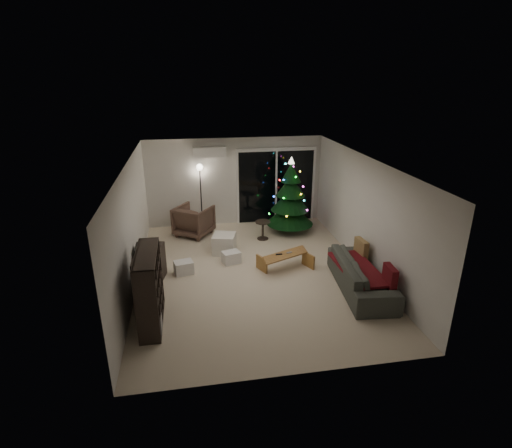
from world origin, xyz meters
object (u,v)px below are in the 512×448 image
at_px(media_cabinet, 148,270).
at_px(christmas_tree, 290,195).
at_px(coffee_table, 285,261).
at_px(armchair, 194,221).
at_px(sofa, 362,274).
at_px(bookshelf, 140,289).

relative_size(media_cabinet, christmas_tree, 0.58).
xyz_separation_m(coffee_table, christmas_tree, (0.66, 2.22, 0.87)).
bearing_deg(coffee_table, armchair, 105.01).
xyz_separation_m(media_cabinet, sofa, (4.30, -0.86, -0.05)).
bearing_deg(bookshelf, christmas_tree, 53.08).
relative_size(bookshelf, sofa, 0.60).
bearing_deg(sofa, bookshelf, 102.24).
height_order(armchair, sofa, armchair).
height_order(bookshelf, armchair, bookshelf).
xyz_separation_m(sofa, christmas_tree, (-0.65, 3.36, 0.73)).
relative_size(armchair, sofa, 0.40).
distance_m(armchair, coffee_table, 3.13).
height_order(armchair, christmas_tree, christmas_tree).
xyz_separation_m(bookshelf, sofa, (4.30, 0.46, -0.35)).
bearing_deg(bookshelf, media_cabinet, 96.74).
bearing_deg(media_cabinet, bookshelf, -77.73).
distance_m(media_cabinet, sofa, 4.38).
xyz_separation_m(armchair, sofa, (3.28, -3.56, -0.08)).
height_order(coffee_table, christmas_tree, christmas_tree).
bearing_deg(bookshelf, armchair, 82.56).
xyz_separation_m(bookshelf, armchair, (1.02, 4.02, -0.26)).
bearing_deg(armchair, bookshelf, 109.55).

